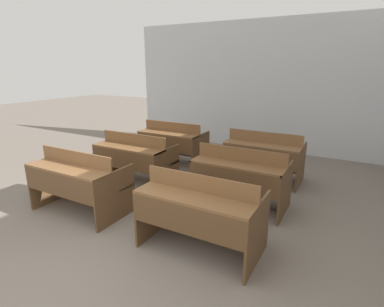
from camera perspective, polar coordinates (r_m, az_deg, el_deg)
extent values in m
plane|color=#70665B|center=(3.31, -26.44, -23.52)|extent=(30.00, 30.00, 0.00)
cube|color=silver|center=(7.66, 12.04, 12.35)|extent=(6.64, 0.06, 3.10)
cube|color=brown|center=(5.10, -25.15, -4.46)|extent=(0.03, 0.76, 0.71)
cube|color=brown|center=(4.16, -14.33, -7.92)|extent=(0.03, 0.76, 0.71)
cube|color=brown|center=(4.37, -22.78, -2.74)|extent=(1.33, 0.34, 0.03)
cube|color=brown|center=(4.34, -24.17, -5.51)|extent=(1.28, 0.02, 0.32)
cube|color=brown|center=(4.43, -21.34, -0.78)|extent=(1.33, 0.02, 0.20)
cube|color=brown|center=(4.73, -18.31, -4.60)|extent=(1.33, 0.31, 0.03)
cube|color=brown|center=(4.82, -18.03, -7.50)|extent=(1.28, 0.04, 0.04)
cube|color=brown|center=(3.79, -7.09, -10.03)|extent=(0.03, 0.76, 0.71)
cube|color=brown|center=(3.28, 12.40, -14.80)|extent=(0.03, 0.76, 0.71)
cube|color=brown|center=(3.16, 0.16, -8.59)|extent=(1.33, 0.34, 0.03)
cube|color=brown|center=(3.12, -1.31, -12.60)|extent=(1.28, 0.02, 0.32)
cube|color=brown|center=(3.25, 1.53, -5.72)|extent=(1.33, 0.02, 0.20)
cube|color=brown|center=(3.64, 3.52, -10.18)|extent=(1.33, 0.31, 0.03)
cube|color=brown|center=(3.76, 3.45, -13.73)|extent=(1.28, 0.04, 0.04)
cube|color=brown|center=(5.87, -15.43, -0.87)|extent=(0.03, 0.76, 0.71)
cube|color=brown|center=(5.07, -4.77, -3.01)|extent=(0.03, 0.76, 0.71)
cube|color=brown|center=(5.20, -12.13, 1.09)|extent=(1.33, 0.34, 0.03)
cube|color=brown|center=(5.13, -13.18, -1.21)|extent=(1.28, 0.02, 0.32)
cube|color=brown|center=(5.29, -11.08, 2.68)|extent=(1.33, 0.02, 0.20)
cube|color=brown|center=(5.60, -9.06, -0.73)|extent=(1.33, 0.31, 0.03)
cube|color=brown|center=(5.68, -8.94, -3.24)|extent=(1.28, 0.04, 0.04)
cube|color=brown|center=(4.78, 1.90, -4.21)|extent=(0.03, 0.76, 0.71)
cube|color=brown|center=(4.38, 17.36, -6.92)|extent=(0.03, 0.76, 0.71)
cube|color=brown|center=(4.23, 8.51, -2.20)|extent=(1.33, 0.34, 0.03)
cube|color=brown|center=(4.15, 7.62, -5.12)|extent=(1.28, 0.02, 0.32)
cube|color=brown|center=(4.35, 9.33, -0.19)|extent=(1.33, 0.02, 0.20)
cube|color=brown|center=(4.72, 10.25, -4.05)|extent=(1.33, 0.31, 0.03)
cube|color=brown|center=(4.81, 10.10, -6.96)|extent=(1.28, 0.04, 0.04)
cube|color=brown|center=(6.80, -8.15, 1.88)|extent=(0.03, 0.76, 0.71)
cube|color=brown|center=(6.12, 1.66, 0.43)|extent=(0.03, 0.76, 0.71)
cube|color=brown|center=(6.18, -4.60, 3.81)|extent=(1.33, 0.34, 0.03)
cube|color=brown|center=(6.09, -5.39, 1.91)|extent=(1.28, 0.02, 0.32)
cube|color=brown|center=(6.29, -3.81, 5.10)|extent=(1.33, 0.02, 0.20)
cube|color=brown|center=(6.61, -2.46, 2.08)|extent=(1.33, 0.31, 0.03)
cube|color=brown|center=(6.68, -2.43, -0.08)|extent=(1.28, 0.04, 0.04)
cube|color=brown|center=(5.85, 7.38, -0.47)|extent=(0.03, 0.76, 0.71)
cube|color=brown|center=(5.53, 20.02, -2.33)|extent=(0.03, 0.76, 0.71)
cube|color=brown|center=(5.37, 13.14, 1.50)|extent=(1.33, 0.34, 0.03)
cube|color=brown|center=(5.26, 12.53, -0.73)|extent=(1.28, 0.02, 0.32)
cube|color=brown|center=(5.49, 13.69, 3.02)|extent=(1.33, 0.02, 0.20)
cube|color=brown|center=(5.85, 14.16, -0.30)|extent=(1.33, 0.31, 0.03)
cube|color=brown|center=(5.93, 13.99, -2.71)|extent=(1.28, 0.04, 0.04)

